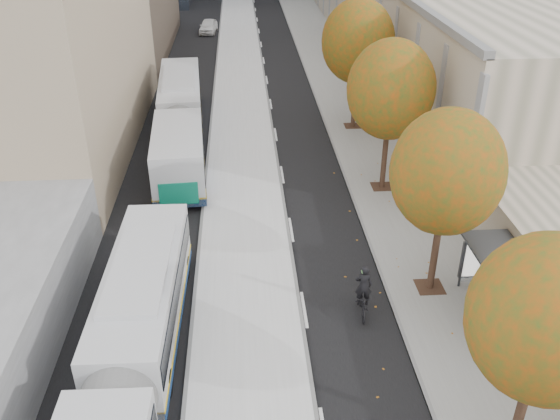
{
  "coord_description": "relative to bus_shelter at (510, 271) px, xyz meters",
  "views": [
    {
      "loc": [
        -3.81,
        -6.03,
        14.64
      ],
      "look_at": [
        -2.35,
        15.51,
        2.5
      ],
      "focal_mm": 38.0,
      "sensor_mm": 36.0,
      "label": 1
    }
  ],
  "objects": [
    {
      "name": "tree_e",
      "position": [
        -2.09,
        20.04,
        3.5
      ],
      "size": [
        4.6,
        4.6,
        7.92
      ],
      "color": "black",
      "rests_on": "sidewalk"
    },
    {
      "name": "tree_d",
      "position": [
        -2.09,
        11.04,
        3.28
      ],
      "size": [
        4.4,
        4.4,
        7.6
      ],
      "color": "black",
      "rests_on": "sidewalk"
    },
    {
      "name": "sidewalk",
      "position": [
        -1.56,
        24.04,
        -2.15
      ],
      "size": [
        4.75,
        150.0,
        0.08
      ],
      "primitive_type": "cube",
      "color": "gray",
      "rests_on": "ground"
    },
    {
      "name": "bus_near",
      "position": [
        -13.28,
        -3.47,
        -0.67
      ],
      "size": [
        2.77,
        16.72,
        2.78
      ],
      "rotation": [
        0.0,
        0.0,
        -0.02
      ],
      "color": "silver",
      "rests_on": "ground"
    },
    {
      "name": "distant_car",
      "position": [
        -12.78,
        48.5,
        -1.48
      ],
      "size": [
        2.09,
        4.31,
        1.42
      ],
      "primitive_type": "imported",
      "rotation": [
        0.0,
        0.0,
        -0.1
      ],
      "color": "white",
      "rests_on": "ground"
    },
    {
      "name": "bus_shelter",
      "position": [
        0.0,
        0.0,
        0.0
      ],
      "size": [
        1.9,
        4.4,
        2.53
      ],
      "color": "#383A3F",
      "rests_on": "sidewalk"
    },
    {
      "name": "tree_b",
      "position": [
        -2.09,
        -5.96,
        2.85
      ],
      "size": [
        4.0,
        4.0,
        6.97
      ],
      "color": "black",
      "rests_on": "sidewalk"
    },
    {
      "name": "bus_far",
      "position": [
        -13.32,
        17.94,
        -0.54
      ],
      "size": [
        3.84,
        18.28,
        3.02
      ],
      "rotation": [
        0.0,
        0.0,
        0.07
      ],
      "color": "silver",
      "rests_on": "ground"
    },
    {
      "name": "bus_platform",
      "position": [
        -9.56,
        24.04,
        -2.11
      ],
      "size": [
        4.25,
        150.0,
        0.15
      ],
      "primitive_type": "cube",
      "color": "silver",
      "rests_on": "ground"
    },
    {
      "name": "tree_c",
      "position": [
        -2.09,
        2.04,
        3.06
      ],
      "size": [
        4.2,
        4.2,
        7.28
      ],
      "color": "black",
      "rests_on": "sidewalk"
    },
    {
      "name": "cyclist",
      "position": [
        -5.17,
        0.64,
        -1.36
      ],
      "size": [
        0.67,
        1.77,
        2.22
      ],
      "rotation": [
        0.0,
        0.0,
        -0.08
      ],
      "color": "black",
      "rests_on": "ground"
    }
  ]
}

